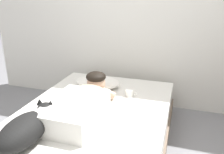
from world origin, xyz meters
name	(u,v)px	position (x,y,z in m)	size (l,w,h in m)	color
back_wall	(133,7)	(0.00, 1.38, 1.25)	(4.03, 0.12, 2.50)	silver
bed	(92,132)	(-0.09, 0.20, 0.20)	(1.35, 2.01, 0.40)	#726051
pillow	(98,82)	(-0.26, 0.80, 0.45)	(0.52, 0.32, 0.11)	white
person_lying	(82,102)	(-0.18, 0.17, 0.50)	(0.43, 0.92, 0.27)	white
dog	(27,128)	(-0.38, -0.32, 0.50)	(0.26, 0.57, 0.21)	black
coffee_cup	(130,92)	(0.15, 0.66, 0.44)	(0.12, 0.09, 0.07)	white
cell_phone	(76,104)	(-0.30, 0.30, 0.40)	(0.07, 0.14, 0.01)	black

